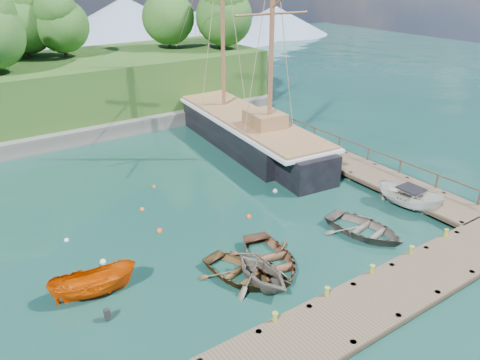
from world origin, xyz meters
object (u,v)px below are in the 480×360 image
object	(u,v)px
rowboat_2	(270,265)
motorboat_orange	(95,295)
cabin_boat_white	(408,208)
schooner	(245,132)
rowboat_0	(240,278)
rowboat_1	(261,285)
rowboat_3	(364,234)

from	to	relation	value
rowboat_2	motorboat_orange	size ratio (longest dim) A/B	1.20
cabin_boat_white	schooner	distance (m)	15.72
cabin_boat_white	rowboat_0	bearing A→B (deg)	169.27
rowboat_1	rowboat_3	world-z (taller)	rowboat_1
motorboat_orange	cabin_boat_white	xyz separation A→B (m)	(19.52, -2.79, 0.00)
rowboat_2	rowboat_3	size ratio (longest dim) A/B	1.02
rowboat_1	rowboat_2	world-z (taller)	rowboat_1
motorboat_orange	cabin_boat_white	size ratio (longest dim) A/B	0.93
motorboat_orange	schooner	size ratio (longest dim) A/B	0.15
rowboat_0	rowboat_3	bearing A→B (deg)	-17.63
rowboat_1	motorboat_orange	distance (m)	7.94
rowboat_2	schooner	size ratio (longest dim) A/B	0.18
rowboat_3	motorboat_orange	distance (m)	15.15
rowboat_0	motorboat_orange	bearing A→B (deg)	143.66
rowboat_1	schooner	bearing A→B (deg)	54.91
motorboat_orange	rowboat_0	bearing A→B (deg)	-101.32
rowboat_1	cabin_boat_white	bearing A→B (deg)	2.19
rowboat_0	motorboat_orange	distance (m)	6.99
rowboat_3	cabin_boat_white	world-z (taller)	cabin_boat_white
rowboat_2	schooner	xyz separation A→B (m)	(9.20, 15.49, 1.12)
rowboat_1	cabin_boat_white	distance (m)	12.60
rowboat_0	motorboat_orange	xyz separation A→B (m)	(-6.43, 2.75, 0.00)
rowboat_2	cabin_boat_white	distance (m)	11.15
rowboat_1	rowboat_2	xyz separation A→B (m)	(1.40, 1.10, 0.00)
rowboat_1	rowboat_3	xyz separation A→B (m)	(7.80, 0.44, 0.00)
rowboat_3	cabin_boat_white	size ratio (longest dim) A/B	1.09
rowboat_3	motorboat_orange	bearing A→B (deg)	155.26
schooner	rowboat_2	bearing A→B (deg)	-114.92
rowboat_3	cabin_boat_white	bearing A→B (deg)	-4.68
rowboat_0	cabin_boat_white	world-z (taller)	cabin_boat_white
rowboat_3	schooner	size ratio (longest dim) A/B	0.17
rowboat_2	schooner	bearing A→B (deg)	73.69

